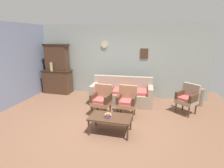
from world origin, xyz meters
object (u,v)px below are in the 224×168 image
object	(u,v)px
vase_on_cabinet	(51,67)
coffee_table	(110,118)
floor_vase_by_wall	(200,97)
book_stack_on_table	(108,115)
armchair_near_couch_end	(102,99)
side_cabinet	(58,81)
floral_couch	(122,94)
armchair_by_doorway	(127,100)
wingback_chair_by_fireplace	(188,97)

from	to	relation	value
vase_on_cabinet	coffee_table	world-z (taller)	vase_on_cabinet
vase_on_cabinet	floor_vase_by_wall	xyz separation A→B (m)	(5.48, 0.08, -0.80)
book_stack_on_table	armchair_near_couch_end	bearing A→B (deg)	115.64
side_cabinet	floral_couch	distance (m)	2.83
side_cabinet	floor_vase_by_wall	size ratio (longest dim) A/B	1.97
coffee_table	book_stack_on_table	size ratio (longest dim) A/B	6.35
side_cabinet	vase_on_cabinet	xyz separation A→B (m)	(-0.12, -0.18, 0.63)
side_cabinet	armchair_by_doorway	bearing A→B (deg)	-25.84
armchair_near_couch_end	floral_couch	bearing A→B (deg)	69.78
armchair_near_couch_end	armchair_by_doorway	distance (m)	0.73
floor_vase_by_wall	book_stack_on_table	bearing A→B (deg)	-135.64
vase_on_cabinet	armchair_near_couch_end	bearing A→B (deg)	-29.18
vase_on_cabinet	book_stack_on_table	distance (m)	3.85
book_stack_on_table	armchair_by_doorway	bearing A→B (deg)	75.87
armchair_by_doorway	book_stack_on_table	world-z (taller)	armchair_by_doorway
floor_vase_by_wall	coffee_table	bearing A→B (deg)	-135.87
floral_couch	coffee_table	bearing A→B (deg)	-86.72
side_cabinet	coffee_table	bearing A→B (deg)	-40.88
floral_couch	book_stack_on_table	distance (m)	2.03
armchair_by_doorway	book_stack_on_table	xyz separation A→B (m)	(-0.26, -1.04, -0.03)
book_stack_on_table	coffee_table	bearing A→B (deg)	57.21
floor_vase_by_wall	armchair_by_doorway	bearing A→B (deg)	-147.89
armchair_near_couch_end	coffee_table	bearing A→B (deg)	-61.38
coffee_table	floor_vase_by_wall	bearing A→B (deg)	44.13
floral_couch	floor_vase_by_wall	distance (m)	2.62
vase_on_cabinet	armchair_near_couch_end	size ratio (longest dim) A/B	0.37
floral_couch	floor_vase_by_wall	xyz separation A→B (m)	(2.59, 0.43, -0.03)
vase_on_cabinet	floral_couch	size ratio (longest dim) A/B	0.16
coffee_table	floor_vase_by_wall	xyz separation A→B (m)	(2.47, 2.40, -0.08)
vase_on_cabinet	coffee_table	bearing A→B (deg)	-37.62
side_cabinet	floral_couch	size ratio (longest dim) A/B	0.55
wingback_chair_by_fireplace	floor_vase_by_wall	distance (m)	0.93
side_cabinet	vase_on_cabinet	bearing A→B (deg)	-123.27
vase_on_cabinet	book_stack_on_table	world-z (taller)	vase_on_cabinet
floral_couch	wingback_chair_by_fireplace	xyz separation A→B (m)	(2.07, -0.31, 0.17)
side_cabinet	armchair_near_couch_end	xyz separation A→B (m)	(2.39, -1.58, 0.03)
side_cabinet	floral_couch	world-z (taller)	side_cabinet
armchair_near_couch_end	floor_vase_by_wall	xyz separation A→B (m)	(2.97, 1.48, -0.21)
armchair_near_couch_end	book_stack_on_table	bearing A→B (deg)	-64.36
armchair_by_doorway	book_stack_on_table	distance (m)	1.08
armchair_by_doorway	book_stack_on_table	bearing A→B (deg)	-104.13
side_cabinet	coffee_table	xyz separation A→B (m)	(2.89, -2.50, -0.09)
vase_on_cabinet	floor_vase_by_wall	bearing A→B (deg)	0.86
coffee_table	book_stack_on_table	distance (m)	0.12
floral_couch	armchair_by_doorway	size ratio (longest dim) A/B	2.35
floral_couch	armchair_by_doorway	distance (m)	1.05
wingback_chair_by_fireplace	floor_vase_by_wall	bearing A→B (deg)	54.93
armchair_by_doorway	wingback_chair_by_fireplace	bearing A→B (deg)	21.19
floral_couch	vase_on_cabinet	bearing A→B (deg)	173.18
side_cabinet	floral_couch	xyz separation A→B (m)	(2.77, -0.53, -0.14)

